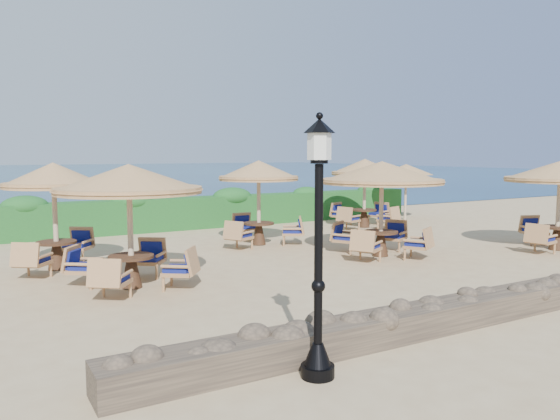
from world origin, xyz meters
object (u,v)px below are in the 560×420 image
(cafe_set_1, at_px, (382,187))
(cafe_set_3, at_px, (54,192))
(cafe_set_4, at_px, (259,187))
(extra_parasol, at_px, (406,170))
(cafe_set_0, at_px, (129,200))
(cafe_set_5, at_px, (365,182))
(lamp_post, at_px, (318,259))
(cafe_set_2, at_px, (560,184))

(cafe_set_1, bearing_deg, cafe_set_3, 161.96)
(cafe_set_3, relative_size, cafe_set_4, 0.96)
(extra_parasol, height_order, cafe_set_0, cafe_set_0)
(cafe_set_5, bearing_deg, cafe_set_4, -164.04)
(lamp_post, xyz_separation_m, cafe_set_1, (6.17, 6.04, 0.40))
(cafe_set_1, relative_size, cafe_set_5, 1.19)
(cafe_set_0, xyz_separation_m, cafe_set_5, (10.37, 5.08, -0.13))
(cafe_set_0, distance_m, cafe_set_5, 11.55)
(cafe_set_1, height_order, cafe_set_3, same)
(cafe_set_0, distance_m, cafe_set_2, 12.35)
(cafe_set_2, bearing_deg, cafe_set_5, 105.27)
(extra_parasol, relative_size, cafe_set_3, 0.90)
(cafe_set_2, distance_m, cafe_set_5, 7.05)
(cafe_set_3, distance_m, cafe_set_4, 6.10)
(cafe_set_3, bearing_deg, cafe_set_1, -18.04)
(lamp_post, relative_size, cafe_set_3, 1.24)
(extra_parasol, relative_size, cafe_set_5, 0.84)
(cafe_set_2, bearing_deg, lamp_post, -159.84)
(cafe_set_5, bearing_deg, cafe_set_1, -124.24)
(cafe_set_2, relative_size, cafe_set_5, 1.10)
(lamp_post, xyz_separation_m, extra_parasol, (12.60, 12.00, 0.62))
(lamp_post, distance_m, cafe_set_3, 8.91)
(cafe_set_0, bearing_deg, cafe_set_2, -7.98)
(cafe_set_0, xyz_separation_m, cafe_set_1, (7.01, 0.15, 0.06))
(lamp_post, height_order, cafe_set_3, lamp_post)
(cafe_set_0, relative_size, cafe_set_1, 0.91)
(cafe_set_1, distance_m, cafe_set_5, 5.97)
(cafe_set_5, bearing_deg, extra_parasol, 18.49)
(cafe_set_5, bearing_deg, cafe_set_3, -168.74)
(cafe_set_1, xyz_separation_m, cafe_set_5, (3.36, 4.94, -0.19))
(extra_parasol, bearing_deg, cafe_set_2, -98.87)
(cafe_set_0, relative_size, cafe_set_2, 0.99)
(cafe_set_2, bearing_deg, cafe_set_0, 172.02)
(extra_parasol, height_order, cafe_set_3, cafe_set_3)
(cafe_set_3, distance_m, cafe_set_5, 11.72)
(lamp_post, relative_size, cafe_set_1, 0.97)
(cafe_set_0, relative_size, cafe_set_5, 1.09)
(cafe_set_4, bearing_deg, cafe_set_1, -58.41)
(cafe_set_0, bearing_deg, cafe_set_3, 111.80)
(cafe_set_2, bearing_deg, cafe_set_1, 160.37)
(lamp_post, relative_size, extra_parasol, 1.38)
(cafe_set_3, relative_size, cafe_set_5, 0.93)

